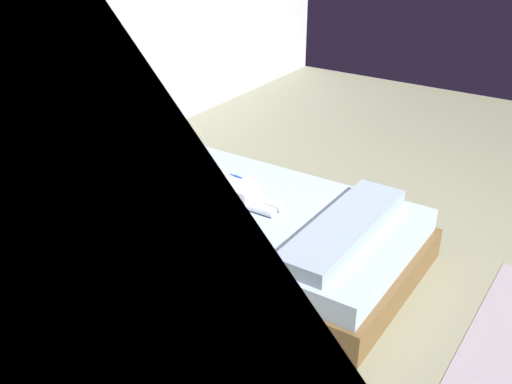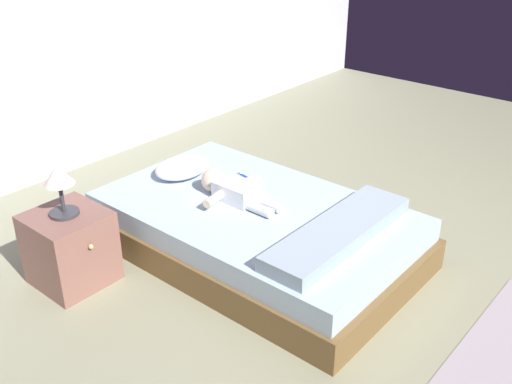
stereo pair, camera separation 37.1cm
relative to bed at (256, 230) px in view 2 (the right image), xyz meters
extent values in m
plane|color=gray|center=(0.26, -0.90, -0.17)|extent=(8.00, 8.00, 0.00)
cube|color=silver|center=(0.26, 2.10, 1.13)|extent=(8.00, 0.12, 2.59)
cube|color=brown|center=(0.00, 0.00, -0.07)|extent=(1.24, 2.05, 0.20)
cube|color=#A8BECC|center=(0.00, 0.00, 0.10)|extent=(1.19, 1.96, 0.14)
ellipsoid|color=white|center=(0.02, 0.70, 0.23)|extent=(0.42, 0.32, 0.11)
cube|color=white|center=(-0.02, 0.15, 0.24)|extent=(0.18, 0.28, 0.12)
sphere|color=beige|center=(-0.02, 0.36, 0.26)|extent=(0.16, 0.16, 0.16)
cylinder|color=beige|center=(-0.18, 0.19, 0.24)|extent=(0.18, 0.08, 0.06)
cylinder|color=beige|center=(0.14, 0.19, 0.24)|extent=(0.18, 0.09, 0.06)
cylinder|color=white|center=(-0.06, -0.08, 0.21)|extent=(0.06, 0.19, 0.06)
cylinder|color=white|center=(0.02, -0.08, 0.21)|extent=(0.06, 0.19, 0.06)
cube|color=blue|center=(0.27, 0.31, 0.18)|extent=(0.04, 0.15, 0.01)
cube|color=white|center=(0.28, 0.39, 0.19)|extent=(0.02, 0.03, 0.01)
cube|color=#83574B|center=(-0.96, 0.65, 0.06)|extent=(0.42, 0.42, 0.46)
sphere|color=tan|center=(-0.96, 0.42, 0.16)|extent=(0.03, 0.03, 0.03)
cylinder|color=#333338|center=(-0.96, 0.65, 0.30)|extent=(0.17, 0.17, 0.02)
cylinder|color=#333338|center=(-0.96, 0.65, 0.40)|extent=(0.02, 0.02, 0.18)
cone|color=#F2DDCD|center=(-0.96, 0.65, 0.55)|extent=(0.18, 0.18, 0.12)
cube|color=#8EA0AE|center=(0.00, -0.62, 0.22)|extent=(1.12, 0.30, 0.09)
camera|label=1|loc=(-2.75, -1.84, 1.96)|focal=41.45mm
camera|label=2|loc=(-2.53, -2.13, 1.96)|focal=41.45mm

